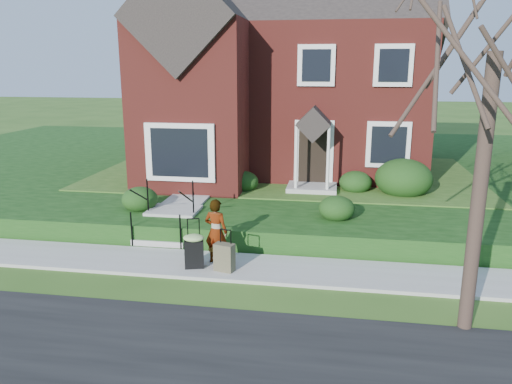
% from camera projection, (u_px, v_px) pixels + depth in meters
% --- Properties ---
extents(ground, '(120.00, 120.00, 0.00)m').
position_uv_depth(ground, '(247.00, 269.00, 11.58)').
color(ground, '#2D5119').
rests_on(ground, ground).
extents(sidewalk, '(60.00, 1.60, 0.08)m').
position_uv_depth(sidewalk, '(247.00, 268.00, 11.57)').
color(sidewalk, '#9E9B93').
rests_on(sidewalk, ground).
extents(terrace, '(44.00, 20.00, 0.60)m').
position_uv_depth(terrace, '(384.00, 169.00, 21.30)').
color(terrace, '#12360E').
rests_on(terrace, ground).
extents(walkway, '(1.20, 6.00, 0.06)m').
position_uv_depth(walkway, '(200.00, 188.00, 16.60)').
color(walkway, '#9E9B93').
rests_on(walkway, terrace).
extents(main_house, '(10.40, 10.20, 9.40)m').
position_uv_depth(main_house, '(285.00, 48.00, 19.51)').
color(main_house, maroon).
rests_on(main_house, terrace).
extents(front_steps, '(1.40, 2.02, 1.50)m').
position_uv_depth(front_steps, '(169.00, 221.00, 13.62)').
color(front_steps, '#9E9B93').
rests_on(front_steps, ground).
extents(foundation_shrubs, '(9.77, 4.47, 1.26)m').
position_uv_depth(foundation_shrubs, '(313.00, 179.00, 15.83)').
color(foundation_shrubs, '#123610').
rests_on(foundation_shrubs, terrace).
extents(woman, '(0.63, 0.48, 1.55)m').
position_uv_depth(woman, '(216.00, 231.00, 11.59)').
color(woman, '#999999').
rests_on(woman, sidewalk).
extents(suitcase_black, '(0.57, 0.51, 1.16)m').
position_uv_depth(suitcase_black, '(194.00, 249.00, 11.37)').
color(suitcase_black, black).
rests_on(suitcase_black, sidewalk).
extents(suitcase_olive, '(0.49, 0.36, 0.96)m').
position_uv_depth(suitcase_olive, '(224.00, 257.00, 11.22)').
color(suitcase_olive, brown).
rests_on(suitcase_olive, sidewalk).
extents(tree_verge, '(5.27, 5.27, 7.52)m').
position_uv_depth(tree_verge, '(499.00, 21.00, 7.72)').
color(tree_verge, '#48362C').
rests_on(tree_verge, ground).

